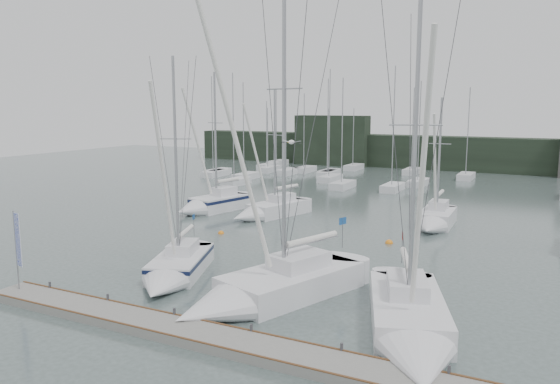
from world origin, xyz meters
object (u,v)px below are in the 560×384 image
(sailboat_near_left, at_px, (173,272))
(buoy_c, at_px, (221,234))
(sailboat_near_center, at_px, (256,293))
(dock_banner, at_px, (17,244))
(buoy_b, at_px, (389,243))
(sailboat_near_right, at_px, (412,331))
(sailboat_mid_b, at_px, (266,211))
(sailboat_mid_a, at_px, (209,205))
(sailboat_mid_c, at_px, (434,221))

(sailboat_near_left, xyz_separation_m, buoy_c, (-3.86, 10.73, -0.54))
(sailboat_near_center, bearing_deg, dock_banner, -138.55)
(buoy_b, distance_m, buoy_c, 12.60)
(sailboat_near_right, xyz_separation_m, buoy_b, (-5.44, 15.78, -0.58))
(sailboat_near_right, distance_m, buoy_b, 16.70)
(sailboat_near_left, distance_m, dock_banner, 8.05)
(sailboat_near_center, bearing_deg, sailboat_mid_b, 137.27)
(sailboat_mid_b, height_order, buoy_c, sailboat_mid_b)
(buoy_b, bearing_deg, sailboat_mid_b, 162.38)
(sailboat_mid_b, bearing_deg, buoy_c, -74.54)
(sailboat_mid_b, relative_size, buoy_c, 26.07)
(sailboat_mid_a, relative_size, sailboat_mid_c, 1.22)
(sailboat_near_right, bearing_deg, sailboat_mid_a, 121.19)
(buoy_c, bearing_deg, sailboat_near_right, -35.94)
(sailboat_near_right, relative_size, buoy_b, 27.58)
(sailboat_mid_a, bearing_deg, sailboat_mid_c, 20.59)
(sailboat_mid_b, bearing_deg, sailboat_mid_c, 27.05)
(sailboat_mid_a, distance_m, sailboat_mid_b, 5.85)
(sailboat_near_left, height_order, buoy_c, sailboat_near_left)
(sailboat_mid_b, bearing_deg, sailboat_near_center, -45.58)
(sailboat_near_left, distance_m, buoy_c, 11.41)
(sailboat_near_left, relative_size, sailboat_near_center, 0.74)
(sailboat_near_right, relative_size, dock_banner, 3.69)
(sailboat_near_left, height_order, dock_banner, sailboat_near_left)
(sailboat_mid_c, bearing_deg, buoy_b, -108.50)
(sailboat_mid_a, distance_m, dock_banner, 23.51)
(buoy_b, height_order, buoy_c, buoy_b)
(sailboat_near_center, bearing_deg, buoy_c, 149.54)
(sailboat_near_left, distance_m, sailboat_near_right, 13.99)
(sailboat_mid_b, bearing_deg, sailboat_mid_a, -161.76)
(sailboat_near_center, distance_m, buoy_b, 15.07)
(buoy_b, distance_m, dock_banner, 23.83)
(sailboat_mid_c, height_order, dock_banner, sailboat_mid_c)
(buoy_b, relative_size, dock_banner, 0.13)
(sailboat_mid_b, distance_m, sailboat_mid_c, 14.14)
(sailboat_near_left, distance_m, sailboat_near_center, 6.12)
(sailboat_near_center, bearing_deg, sailboat_near_right, 13.26)
(sailboat_mid_b, xyz_separation_m, dock_banner, (-1.61, -23.14, 2.25))
(buoy_b, xyz_separation_m, dock_banner, (-13.67, -19.31, 2.81))
(buoy_c, relative_size, dock_banner, 0.11)
(sailboat_near_right, bearing_deg, sailboat_mid_b, 112.79)
(sailboat_near_left, xyz_separation_m, dock_banner, (-5.28, -5.63, 2.28))
(buoy_c, bearing_deg, sailboat_near_center, -50.38)
(sailboat_mid_b, bearing_deg, dock_banner, -76.91)
(sailboat_mid_a, xyz_separation_m, buoy_b, (17.91, -3.71, -0.67))
(sailboat_near_left, height_order, sailboat_near_right, sailboat_near_right)
(sailboat_near_left, bearing_deg, sailboat_mid_b, 80.61)
(sailboat_near_right, distance_m, sailboat_mid_b, 26.28)
(buoy_b, bearing_deg, sailboat_near_left, -121.54)
(sailboat_near_center, xyz_separation_m, sailboat_near_right, (7.83, -0.91, -0.04))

